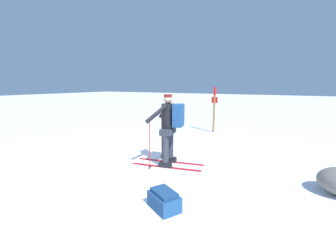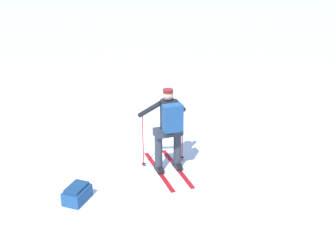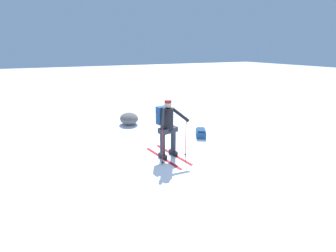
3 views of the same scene
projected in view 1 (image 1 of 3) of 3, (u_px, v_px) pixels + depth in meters
name	position (u px, v px, depth m)	size (l,w,h in m)	color
ground_plane	(137.00, 168.00, 5.21)	(80.00, 80.00, 0.00)	white
skier	(170.00, 125.00, 5.22)	(1.74, 1.00, 1.68)	red
dropped_backpack	(164.00, 200.00, 3.47)	(0.61, 0.54, 0.30)	navy
trail_marker	(214.00, 106.00, 8.88)	(0.24, 0.09, 1.81)	olive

